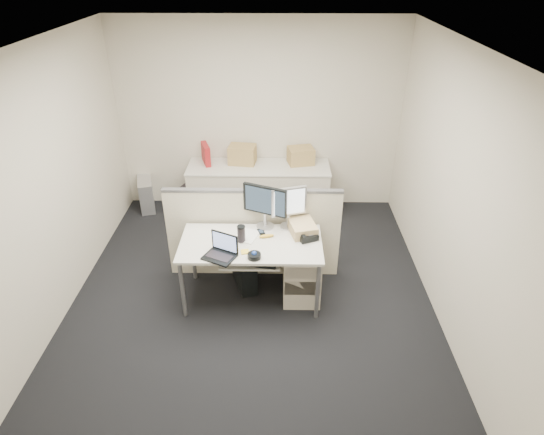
{
  "coord_description": "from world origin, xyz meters",
  "views": [
    {
      "loc": [
        0.29,
        -3.98,
        3.39
      ],
      "look_at": [
        0.22,
        0.15,
        0.95
      ],
      "focal_mm": 30.0,
      "sensor_mm": 36.0,
      "label": 1
    }
  ],
  "objects_px": {
    "monitor_main": "(265,207)",
    "desk_phone": "(307,236)",
    "desk": "(251,248)",
    "laptop": "(219,248)"
  },
  "relations": [
    {
      "from": "monitor_main",
      "to": "desk_phone",
      "type": "xyz_separation_m",
      "value": [
        0.46,
        -0.24,
        -0.22
      ]
    },
    {
      "from": "monitor_main",
      "to": "desk_phone",
      "type": "bearing_deg",
      "value": -4.46
    },
    {
      "from": "desk",
      "to": "monitor_main",
      "type": "relative_size",
      "value": 2.99
    },
    {
      "from": "monitor_main",
      "to": "laptop",
      "type": "bearing_deg",
      "value": -103.18
    },
    {
      "from": "desk_phone",
      "to": "desk",
      "type": "bearing_deg",
      "value": 164.73
    },
    {
      "from": "desk",
      "to": "monitor_main",
      "type": "height_order",
      "value": "monitor_main"
    },
    {
      "from": "desk",
      "to": "monitor_main",
      "type": "distance_m",
      "value": 0.47
    },
    {
      "from": "desk_phone",
      "to": "laptop",
      "type": "bearing_deg",
      "value": 178.94
    },
    {
      "from": "desk",
      "to": "desk_phone",
      "type": "height_order",
      "value": "desk_phone"
    },
    {
      "from": "monitor_main",
      "to": "desk",
      "type": "bearing_deg",
      "value": -90.72
    }
  ]
}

